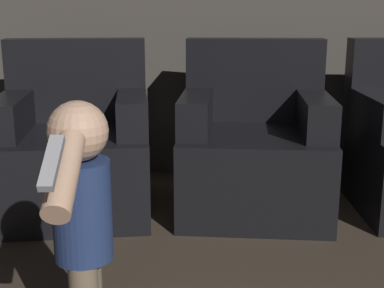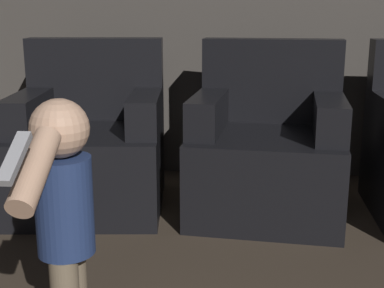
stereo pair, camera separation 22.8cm
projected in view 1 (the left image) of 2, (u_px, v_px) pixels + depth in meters
armchair_left at (76, 151)px, 2.99m from camera, size 0.87×0.87×0.94m
armchair_middle at (254, 150)px, 3.01m from camera, size 0.88×0.87×0.94m
person_toddler at (82, 211)px, 1.66m from camera, size 0.19×0.58×0.84m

